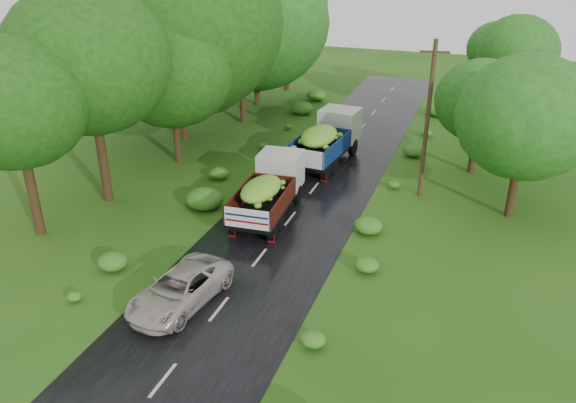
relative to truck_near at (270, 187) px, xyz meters
The scene contains 10 objects.
ground 12.32m from the truck_near, 84.68° to the right, with size 120.00×120.00×0.00m, color #1B4C10.
road 7.42m from the truck_near, 81.03° to the right, with size 6.50×80.00×0.02m, color black.
road_lines 6.45m from the truck_near, 79.61° to the right, with size 0.12×69.60×0.00m.
truck_near is the anchor object (origin of this frame).
truck_far 8.06m from the truck_near, 85.26° to the left, with size 3.02×7.01×2.86m.
car 8.38m from the truck_near, 92.71° to the right, with size 2.18×4.72×1.31m, color #B2A89E.
utility_pole 8.85m from the truck_near, 35.96° to the left, with size 1.45×0.30×8.30m.
trees_left 14.52m from the truck_near, 131.45° to the left, with size 6.43×33.79×10.27m.
trees_right 16.47m from the truck_near, 49.53° to the left, with size 5.58×22.94×7.34m.
shrubs 2.43m from the truck_near, 58.13° to the left, with size 11.90×44.00×0.70m.
Camera 1 is at (8.38, -11.50, 12.73)m, focal length 35.00 mm.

